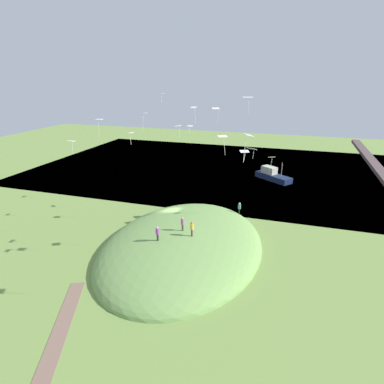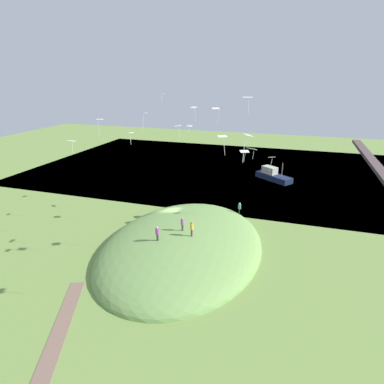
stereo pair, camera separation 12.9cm
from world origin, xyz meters
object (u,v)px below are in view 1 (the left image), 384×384
Objects in this scene: person_on_hilltop at (158,232)px; kite_1 at (190,127)px; kite_6 at (71,142)px; kite_7 at (216,109)px; person_walking_path at (192,227)px; kite_4 at (252,149)px; kite_10 at (194,109)px; kite_11 at (131,134)px; kite_0 at (223,137)px; kite_3 at (271,158)px; kite_5 at (244,152)px; kite_14 at (145,115)px; boat_on_lake at (272,175)px; kite_13 at (162,94)px; person_with_child at (182,222)px; kite_8 at (248,137)px; kite_12 at (178,127)px; kite_2 at (248,98)px; kite_9 at (99,121)px.

person_on_hilltop is 12.30m from kite_1.
kite_7 is at bearing 126.56° from kite_6.
kite_4 reaches higher than person_walking_path.
kite_10 is 1.60× the size of kite_11.
kite_0 is 1.07× the size of kite_3.
kite_0 is at bearing 87.14° from kite_11.
person_on_hilltop is 0.84× the size of kite_7.
kite_14 is (4.02, -12.13, 4.70)m from kite_5.
boat_on_lake is 5.48× the size of kite_13.
person_on_hilltop is at bearing -92.12° from kite_1.
kite_10 reaches higher than person_on_hilltop.
kite_6 is at bearing -53.81° from kite_5.
kite_1 is at bearing 117.27° from boat_on_lake.
person_with_child is 1.24× the size of kite_11.
kite_11 is (-9.61, -14.38, -2.03)m from kite_8.
kite_7 is at bearing -86.46° from kite_4.
kite_0 reaches higher than kite_3.
boat_on_lake is 4.24× the size of person_walking_path.
kite_8 is (9.34, 8.29, 11.99)m from person_with_child.
kite_4 reaches higher than kite_3.
kite_8 is (16.72, 1.78, 4.41)m from kite_4.
boat_on_lake is 6.29× the size of kite_12.
kite_2 is 1.05× the size of kite_13.
kite_0 is 8.04m from kite_7.
kite_3 is 4.31m from kite_5.
person_walking_path is 16.15m from kite_8.
kite_2 reaches higher than kite_11.
kite_7 is at bearing -75.50° from person_walking_path.
kite_13 is at bearing -134.95° from kite_2.
kite_6 is at bearing 169.35° from person_with_child.
kite_1 reaches higher than person_walking_path.
kite_8 is (8.42, 6.85, 11.97)m from person_walking_path.
kite_5 is 0.74× the size of kite_9.
kite_3 is at bearing 96.27° from kite_14.
kite_12 is at bearing -94.61° from kite_2.
kite_5 is at bearing 85.12° from person_on_hilltop.
kite_3 is 23.22m from kite_6.
kite_9 reaches higher than person_walking_path.
person_on_hilltop is at bearing -30.48° from kite_5.
kite_12 is at bearing -26.88° from kite_5.
kite_14 is at bearing -134.23° from kite_1.
kite_12 is (-8.22, -8.29, -0.79)m from kite_8.
boat_on_lake is 4.68× the size of kite_5.
kite_3 is 0.95× the size of kite_7.
kite_4 is 14.66m from kite_11.
person_walking_path is 21.26m from kite_13.
kite_13 is at bearing 88.00° from boat_on_lake.
kite_14 is at bearing -134.39° from kite_8.
kite_10 reaches higher than kite_0.
kite_9 is 13.49m from kite_12.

